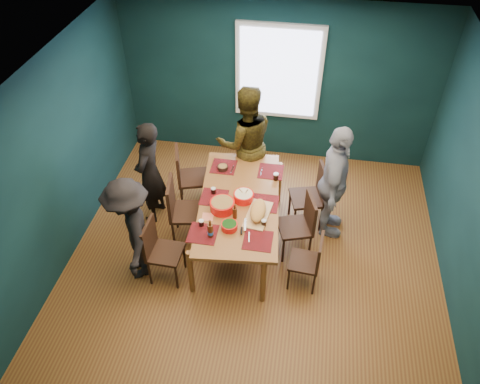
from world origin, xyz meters
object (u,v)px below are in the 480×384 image
object	(u,v)px
cutting_board	(258,212)
person_far_left	(150,173)
chair_right_mid	(302,222)
person_near_left	(131,230)
dining_table	(239,204)
bowl_dumpling	(244,196)
chair_left_far	(186,173)
person_right	(334,183)
chair_right_far	(314,193)
chair_right_near	(311,259)
chair_left_near	(158,247)
person_back	(245,142)
bowl_salad	(222,205)
bowl_herbs	(229,226)
chair_left_mid	(180,207)

from	to	relation	value
cutting_board	person_far_left	bearing A→B (deg)	168.17
chair_right_mid	person_near_left	size ratio (longest dim) A/B	0.62
chair_right_mid	person_near_left	world-z (taller)	person_near_left
dining_table	bowl_dumpling	xyz separation A→B (m)	(0.05, 0.02, 0.13)
chair_left_far	person_far_left	distance (m)	0.59
person_right	chair_left_far	bearing A→B (deg)	86.03
chair_right_far	bowl_dumpling	xyz separation A→B (m)	(-0.92, -0.54, 0.27)
chair_right_far	chair_right_near	world-z (taller)	chair_right_far
chair_left_near	person_back	xyz separation A→B (m)	(0.81, 1.91, 0.37)
chair_left_near	cutting_board	size ratio (longest dim) A/B	1.34
chair_right_near	person_near_left	xyz separation A→B (m)	(-2.24, -0.16, 0.28)
chair_right_far	cutting_board	size ratio (longest dim) A/B	1.44
person_near_left	cutting_board	distance (m)	1.60
person_back	bowl_salad	bearing A→B (deg)	66.03
dining_table	bowl_dumpling	distance (m)	0.15
person_far_left	person_back	xyz separation A→B (m)	(1.23, 0.82, 0.10)
dining_table	bowl_salad	world-z (taller)	bowl_salad
bowl_herbs	chair_right_near	bearing A→B (deg)	-3.11
chair_left_far	chair_right_near	size ratio (longest dim) A/B	1.19
person_near_left	bowl_herbs	size ratio (longest dim) A/B	7.45
chair_right_near	bowl_herbs	distance (m)	1.10
bowl_salad	person_back	bearing A→B (deg)	86.27
dining_table	bowl_herbs	xyz separation A→B (m)	(-0.04, -0.53, 0.12)
dining_table	cutting_board	bearing A→B (deg)	-46.57
dining_table	chair_right_far	xyz separation A→B (m)	(0.97, 0.56, -0.14)
chair_right_far	bowl_salad	distance (m)	1.42
chair_right_far	person_back	xyz separation A→B (m)	(-1.07, 0.58, 0.33)
chair_left_mid	chair_right_far	distance (m)	1.89
chair_right_near	bowl_herbs	world-z (taller)	bowl_herbs
dining_table	person_back	world-z (taller)	person_back
person_near_left	person_right	bearing A→B (deg)	92.26
dining_table	chair_right_far	distance (m)	1.13
person_back	person_right	distance (m)	1.49
chair_right_mid	person_far_left	distance (m)	2.22
chair_left_far	dining_table	bearing A→B (deg)	-53.81
bowl_herbs	chair_right_far	bearing A→B (deg)	47.32
chair_left_far	person_near_left	xyz separation A→B (m)	(-0.32, -1.43, 0.19)
chair_left_near	person_far_left	bearing A→B (deg)	113.06
chair_left_mid	person_right	size ratio (longest dim) A/B	0.58
bowl_herbs	person_back	bearing A→B (deg)	92.18
chair_left_mid	chair_right_far	xyz separation A→B (m)	(1.78, 0.62, -0.02)
chair_right_near	person_near_left	world-z (taller)	person_near_left
bowl_dumpling	person_far_left	bearing A→B (deg)	167.59
person_near_left	bowl_dumpling	world-z (taller)	person_near_left
chair_left_far	person_near_left	size ratio (longest dim) A/B	0.65
chair_right_near	person_right	bearing A→B (deg)	83.17
person_near_left	chair_left_far	bearing A→B (deg)	143.58
person_right	bowl_herbs	world-z (taller)	person_right
chair_left_near	bowl_herbs	bearing A→B (deg)	16.65
chair_left_mid	person_right	world-z (taller)	person_right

